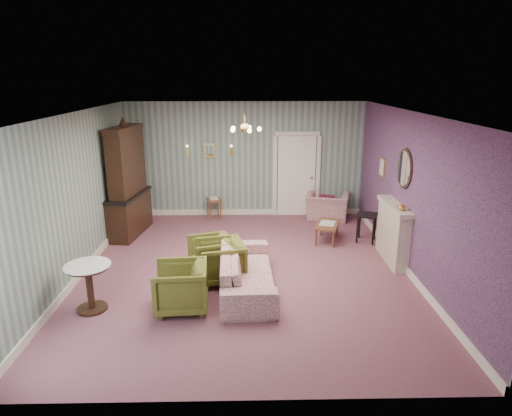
{
  "coord_description": "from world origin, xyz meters",
  "views": [
    {
      "loc": [
        0.02,
        -7.7,
        3.52
      ],
      "look_at": [
        0.2,
        0.4,
        1.1
      ],
      "focal_mm": 31.33,
      "sensor_mm": 36.0,
      "label": 1
    }
  ],
  "objects_px": {
    "olive_chair_b": "(220,259)",
    "wingback_chair": "(328,202)",
    "pedestal_table": "(90,287)",
    "coffee_table": "(327,232)",
    "sofa_chintz": "(247,265)",
    "fireplace": "(393,233)",
    "olive_chair_c": "(211,253)",
    "olive_chair_a": "(180,285)",
    "side_table_black": "(366,228)",
    "dresser": "(127,178)"
  },
  "relations": [
    {
      "from": "side_table_black",
      "to": "pedestal_table",
      "type": "relative_size",
      "value": 0.83
    },
    {
      "from": "olive_chair_b",
      "to": "coffee_table",
      "type": "distance_m",
      "value": 2.95
    },
    {
      "from": "fireplace",
      "to": "coffee_table",
      "type": "height_order",
      "value": "fireplace"
    },
    {
      "from": "olive_chair_b",
      "to": "dresser",
      "type": "xyz_separation_m",
      "value": [
        -2.2,
        2.5,
        0.9
      ]
    },
    {
      "from": "olive_chair_c",
      "to": "fireplace",
      "type": "relative_size",
      "value": 0.53
    },
    {
      "from": "olive_chair_c",
      "to": "coffee_table",
      "type": "bearing_deg",
      "value": 104.13
    },
    {
      "from": "olive_chair_c",
      "to": "sofa_chintz",
      "type": "distance_m",
      "value": 0.94
    },
    {
      "from": "olive_chair_a",
      "to": "olive_chair_b",
      "type": "distance_m",
      "value": 1.15
    },
    {
      "from": "olive_chair_a",
      "to": "dresser",
      "type": "height_order",
      "value": "dresser"
    },
    {
      "from": "olive_chair_a",
      "to": "side_table_black",
      "type": "relative_size",
      "value": 1.3
    },
    {
      "from": "olive_chair_a",
      "to": "olive_chair_c",
      "type": "relative_size",
      "value": 1.1
    },
    {
      "from": "dresser",
      "to": "coffee_table",
      "type": "height_order",
      "value": "dresser"
    },
    {
      "from": "pedestal_table",
      "to": "olive_chair_a",
      "type": "bearing_deg",
      "value": -0.22
    },
    {
      "from": "olive_chair_c",
      "to": "dresser",
      "type": "distance_m",
      "value": 3.09
    },
    {
      "from": "dresser",
      "to": "fireplace",
      "type": "xyz_separation_m",
      "value": [
        5.51,
        -1.69,
        -0.72
      ]
    },
    {
      "from": "olive_chair_b",
      "to": "coffee_table",
      "type": "bearing_deg",
      "value": 117.3
    },
    {
      "from": "olive_chair_b",
      "to": "sofa_chintz",
      "type": "distance_m",
      "value": 0.57
    },
    {
      "from": "sofa_chintz",
      "to": "fireplace",
      "type": "xyz_separation_m",
      "value": [
        2.84,
        1.14,
        0.14
      ]
    },
    {
      "from": "side_table_black",
      "to": "pedestal_table",
      "type": "bearing_deg",
      "value": -150.29
    },
    {
      "from": "coffee_table",
      "to": "side_table_black",
      "type": "height_order",
      "value": "side_table_black"
    },
    {
      "from": "olive_chair_a",
      "to": "coffee_table",
      "type": "height_order",
      "value": "olive_chair_a"
    },
    {
      "from": "fireplace",
      "to": "side_table_black",
      "type": "relative_size",
      "value": 2.22
    },
    {
      "from": "olive_chair_c",
      "to": "pedestal_table",
      "type": "xyz_separation_m",
      "value": [
        -1.76,
        -1.35,
        0.01
      ]
    },
    {
      "from": "olive_chair_a",
      "to": "sofa_chintz",
      "type": "height_order",
      "value": "sofa_chintz"
    },
    {
      "from": "fireplace",
      "to": "olive_chair_c",
      "type": "bearing_deg",
      "value": -172.44
    },
    {
      "from": "olive_chair_b",
      "to": "wingback_chair",
      "type": "distance_m",
      "value": 4.3
    },
    {
      "from": "fireplace",
      "to": "pedestal_table",
      "type": "distance_m",
      "value": 5.57
    },
    {
      "from": "dresser",
      "to": "pedestal_table",
      "type": "xyz_separation_m",
      "value": [
        0.25,
        -3.5,
        -0.92
      ]
    },
    {
      "from": "olive_chair_c",
      "to": "pedestal_table",
      "type": "relative_size",
      "value": 0.98
    },
    {
      "from": "dresser",
      "to": "pedestal_table",
      "type": "distance_m",
      "value": 3.63
    },
    {
      "from": "sofa_chintz",
      "to": "fireplace",
      "type": "bearing_deg",
      "value": -70.25
    },
    {
      "from": "wingback_chair",
      "to": "dresser",
      "type": "bearing_deg",
      "value": 26.22
    },
    {
      "from": "olive_chair_a",
      "to": "fireplace",
      "type": "distance_m",
      "value": 4.28
    },
    {
      "from": "coffee_table",
      "to": "side_table_black",
      "type": "distance_m",
      "value": 0.86
    },
    {
      "from": "sofa_chintz",
      "to": "fireplace",
      "type": "height_order",
      "value": "fireplace"
    },
    {
      "from": "olive_chair_c",
      "to": "olive_chair_a",
      "type": "bearing_deg",
      "value": -33.78
    },
    {
      "from": "wingback_chair",
      "to": "coffee_table",
      "type": "relative_size",
      "value": 1.26
    },
    {
      "from": "olive_chair_c",
      "to": "coffee_table",
      "type": "xyz_separation_m",
      "value": [
        2.43,
        1.56,
        -0.17
      ]
    },
    {
      "from": "olive_chair_c",
      "to": "sofa_chintz",
      "type": "height_order",
      "value": "sofa_chintz"
    },
    {
      "from": "olive_chair_a",
      "to": "side_table_black",
      "type": "bearing_deg",
      "value": 124.14
    },
    {
      "from": "sofa_chintz",
      "to": "dresser",
      "type": "xyz_separation_m",
      "value": [
        -2.67,
        2.82,
        0.86
      ]
    },
    {
      "from": "olive_chair_b",
      "to": "pedestal_table",
      "type": "distance_m",
      "value": 2.19
    },
    {
      "from": "wingback_chair",
      "to": "fireplace",
      "type": "relative_size",
      "value": 0.73
    },
    {
      "from": "olive_chair_b",
      "to": "pedestal_table",
      "type": "xyz_separation_m",
      "value": [
        -1.95,
        -1.0,
        -0.02
      ]
    },
    {
      "from": "olive_chair_a",
      "to": "sofa_chintz",
      "type": "xyz_separation_m",
      "value": [
        1.03,
        0.68,
        0.03
      ]
    },
    {
      "from": "sofa_chintz",
      "to": "side_table_black",
      "type": "xyz_separation_m",
      "value": [
        2.62,
        2.2,
        -0.13
      ]
    },
    {
      "from": "olive_chair_c",
      "to": "wingback_chair",
      "type": "xyz_separation_m",
      "value": [
        2.7,
        3.14,
        0.08
      ]
    },
    {
      "from": "dresser",
      "to": "pedestal_table",
      "type": "bearing_deg",
      "value": -77.74
    },
    {
      "from": "fireplace",
      "to": "wingback_chair",
      "type": "bearing_deg",
      "value": 106.58
    },
    {
      "from": "olive_chair_b",
      "to": "olive_chair_c",
      "type": "relative_size",
      "value": 1.08
    }
  ]
}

